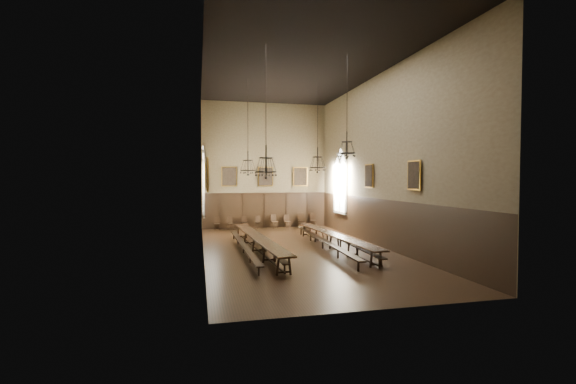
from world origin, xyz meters
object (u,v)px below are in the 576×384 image
object	(u,v)px
bench_right_outer	(341,241)
chair_4	(274,224)
chair_3	(259,225)
chandelier_front_right	(347,146)
bench_left_outer	(243,247)
chandelier_front_left	(266,163)
chandelier_back_right	(318,162)
table_right	(334,241)
chandelier_back_left	(248,164)
chair_6	(301,223)
bench_right_inner	(323,243)
bench_left_inner	(266,246)
table_left	(258,244)
chair_0	(217,226)
chair_5	(287,224)
chair_7	(313,223)
chair_2	(245,225)
chair_1	(230,226)

from	to	relation	value
bench_right_outer	chair_4	world-z (taller)	chair_4
chair_3	chandelier_front_right	size ratio (longest dim) A/B	0.20
bench_left_outer	chandelier_front_left	world-z (taller)	chandelier_front_left
chair_3	chair_4	xyz separation A→B (m)	(1.13, 0.02, 0.02)
chair_4	chandelier_back_right	size ratio (longest dim) A/B	0.19
bench_left_outer	chandelier_front_left	size ratio (longest dim) A/B	1.80
bench_right_outer	chandelier_front_left	xyz separation A→B (m)	(-4.47, -3.21, 3.87)
table_right	chandelier_back_right	bearing A→B (deg)	92.28
chair_3	chandelier_back_left	size ratio (longest dim) A/B	0.18
chair_6	bench_right_inner	bearing A→B (deg)	-86.33
bench_left_inner	chair_3	distance (m)	8.65
chandelier_back_left	chandelier_back_right	distance (m)	3.95
table_left	chair_0	world-z (taller)	chair_0
chair_4	chandelier_back_right	world-z (taller)	chandelier_back_right
chair_0	bench_right_inner	bearing A→B (deg)	-62.87
bench_left_outer	chandelier_front_left	xyz separation A→B (m)	(0.63, -2.73, 3.90)
table_left	bench_right_inner	bearing A→B (deg)	5.23
chair_5	chair_6	size ratio (longest dim) A/B	0.90
chandelier_back_right	bench_right_inner	bearing A→B (deg)	-101.24
bench_left_inner	chandelier_front_right	size ratio (longest dim) A/B	2.13
table_left	chair_6	size ratio (longest dim) A/B	9.77
bench_left_outer	chair_7	distance (m)	10.66
chandelier_back_left	chandelier_front_left	world-z (taller)	same
table_right	table_left	bearing A→B (deg)	-177.67
chandelier_front_right	bench_right_inner	bearing A→B (deg)	95.24
chair_0	chair_7	world-z (taller)	chair_7
chair_7	chair_6	bearing A→B (deg)	-163.40
bench_left_inner	chandelier_front_left	world-z (taller)	chandelier_front_left
chair_4	chandelier_back_left	world-z (taller)	chandelier_back_left
bench_left_outer	chandelier_back_left	xyz separation A→B (m)	(0.59, 2.79, 4.07)
chair_2	bench_right_outer	bearing A→B (deg)	-73.21
table_right	chair_5	bearing A→B (deg)	93.04
chair_1	chair_5	distance (m)	4.08
table_right	chair_1	size ratio (longest dim) A/B	11.06
chandelier_front_left	chair_6	bearing A→B (deg)	68.18
bench_right_outer	chair_2	world-z (taller)	chair_2
bench_left_inner	chair_5	xyz separation A→B (m)	(3.05, 8.65, 0.01)
chair_7	chandelier_front_right	size ratio (longest dim) A/B	0.23
bench_left_outer	chandelier_back_left	bearing A→B (deg)	78.03
chair_1	chair_7	bearing A→B (deg)	-14.43
bench_left_outer	chandelier_front_right	distance (m)	6.79
bench_left_outer	chair_6	world-z (taller)	chair_6
chair_0	chandelier_front_left	world-z (taller)	chandelier_front_left
table_left	chair_2	size ratio (longest dim) A/B	11.30
chair_5	chandelier_back_right	world-z (taller)	chandelier_back_right
table_left	chandelier_front_left	size ratio (longest dim) A/B	1.90
chair_7	chandelier_back_right	xyz separation A→B (m)	(-1.57, -6.09, 4.18)
chair_5	chair_1	bearing A→B (deg)	167.34
bench_left_inner	chair_2	distance (m)	8.68
chair_0	chair_1	world-z (taller)	chair_0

